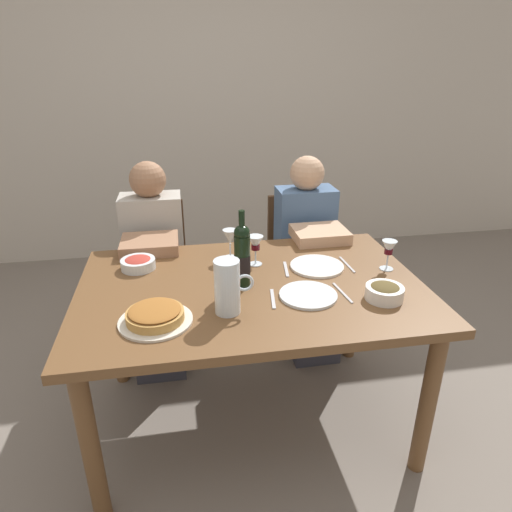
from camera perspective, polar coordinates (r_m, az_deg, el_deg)
ground_plane at (r=2.42m, az=-0.51°, el=-19.80°), size 8.00×8.00×0.00m
back_wall at (r=4.02m, az=-6.26°, el=19.90°), size 8.00×0.10×2.80m
dining_table at (r=2.02m, az=-0.58°, el=-5.93°), size 1.50×1.00×0.76m
wine_bottle at (r=1.90m, az=-1.77°, el=0.04°), size 0.07×0.07×0.34m
water_pitcher at (r=1.72m, az=-3.63°, el=-4.30°), size 0.15×0.10×0.22m
baked_tart at (r=1.73m, az=-12.69°, el=-7.40°), size 0.28×0.28×0.06m
salad_bowl at (r=2.17m, az=-14.76°, el=-0.85°), size 0.16×0.16×0.06m
olive_bowl at (r=1.91m, az=16.01°, el=-4.35°), size 0.16×0.16×0.07m
wine_glass_left_diner at (r=2.19m, az=-3.33°, el=2.32°), size 0.07×0.07×0.15m
wine_glass_right_diner at (r=2.16m, az=16.52°, el=0.85°), size 0.07×0.07×0.14m
wine_glass_centre at (r=2.11m, az=-0.07°, el=1.48°), size 0.07×0.07×0.15m
dinner_plate_left_setting at (r=1.88m, az=6.64°, el=-4.94°), size 0.24×0.24×0.01m
dinner_plate_right_setting at (r=2.14m, az=7.74°, el=-1.28°), size 0.25×0.25×0.01m
fork_left_setting at (r=1.85m, az=2.16°, el=-5.45°), size 0.04×0.16×0.00m
knife_left_setting at (r=1.93m, az=10.93°, el=-4.61°), size 0.03×0.18×0.00m
knife_right_setting at (r=2.19m, az=11.48°, el=-1.07°), size 0.02×0.18×0.00m
spoon_right_setting at (r=2.11m, az=3.84°, el=-1.68°), size 0.04×0.16×0.00m
chair_left at (r=2.86m, az=-12.41°, el=-0.98°), size 0.40×0.40×0.87m
diner_left at (r=2.59m, az=-12.80°, el=-0.74°), size 0.34×0.50×1.16m
chair_right at (r=2.93m, az=5.35°, el=0.19°), size 0.41×0.41×0.87m
diner_right at (r=2.68m, az=6.79°, el=0.54°), size 0.34×0.50×1.16m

